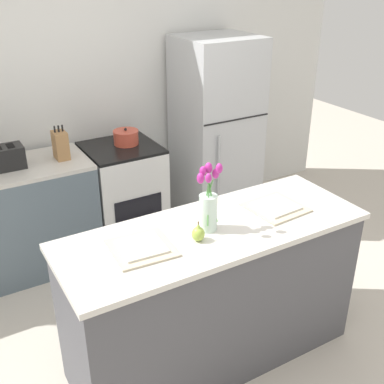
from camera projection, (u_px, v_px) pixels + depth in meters
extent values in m
plane|color=beige|center=(211.00, 354.00, 3.14)|extent=(10.00, 10.00, 0.00)
cube|color=silver|center=(88.00, 85.00, 4.09)|extent=(5.20, 0.08, 2.70)
cube|color=#4C4C51|center=(213.00, 297.00, 2.94)|extent=(1.76, 0.62, 0.91)
cube|color=beige|center=(214.00, 230.00, 2.73)|extent=(1.80, 0.66, 0.03)
cube|color=silver|center=(124.00, 196.00, 4.23)|extent=(0.60, 0.60, 0.88)
cube|color=black|center=(121.00, 148.00, 4.03)|extent=(0.60, 0.60, 0.02)
cube|color=black|center=(139.00, 213.00, 4.01)|extent=(0.42, 0.01, 0.29)
cube|color=#B7BABC|center=(216.00, 132.00, 4.47)|extent=(0.68, 0.64, 1.73)
cube|color=black|center=(237.00, 120.00, 4.13)|extent=(0.67, 0.01, 0.01)
cylinder|color=#B2B5B7|center=(219.00, 176.00, 4.24)|extent=(0.02, 0.02, 0.75)
cylinder|color=silver|center=(208.00, 213.00, 2.66)|extent=(0.10, 0.10, 0.21)
cylinder|color=#569E4C|center=(212.00, 199.00, 2.64)|extent=(0.05, 0.02, 0.25)
ellipsoid|color=#B22889|center=(216.00, 174.00, 2.59)|extent=(0.04, 0.04, 0.06)
cylinder|color=#569E4C|center=(208.00, 197.00, 2.63)|extent=(0.03, 0.04, 0.28)
ellipsoid|color=#B22889|center=(209.00, 168.00, 2.58)|extent=(0.04, 0.04, 0.06)
cylinder|color=#569E4C|center=(206.00, 198.00, 2.63)|extent=(0.03, 0.04, 0.28)
ellipsoid|color=#B22889|center=(203.00, 171.00, 2.56)|extent=(0.04, 0.04, 0.06)
cylinder|color=#569E4C|center=(206.00, 201.00, 2.62)|extent=(0.08, 0.02, 0.24)
ellipsoid|color=#B22889|center=(201.00, 178.00, 2.55)|extent=(0.04, 0.04, 0.06)
cylinder|color=#569E4C|center=(208.00, 201.00, 2.60)|extent=(0.05, 0.07, 0.27)
ellipsoid|color=#B22889|center=(208.00, 178.00, 2.50)|extent=(0.04, 0.04, 0.05)
cylinder|color=#569E4C|center=(211.00, 196.00, 2.61)|extent=(0.06, 0.06, 0.30)
ellipsoid|color=#B22889|center=(219.00, 168.00, 2.53)|extent=(0.04, 0.04, 0.06)
ellipsoid|color=#9EBC47|center=(198.00, 234.00, 2.58)|extent=(0.07, 0.07, 0.08)
cone|color=#9EBC47|center=(198.00, 227.00, 2.56)|extent=(0.04, 0.04, 0.03)
cylinder|color=brown|center=(198.00, 223.00, 2.55)|extent=(0.01, 0.01, 0.02)
cube|color=beige|center=(142.00, 248.00, 2.52)|extent=(0.34, 0.34, 0.01)
cube|color=silver|center=(142.00, 246.00, 2.51)|extent=(0.24, 0.24, 0.01)
cube|color=beige|center=(276.00, 208.00, 2.93)|extent=(0.34, 0.34, 0.01)
cube|color=silver|center=(276.00, 206.00, 2.92)|extent=(0.24, 0.24, 0.01)
cube|color=black|center=(6.00, 158.00, 3.58)|extent=(0.26, 0.18, 0.17)
cube|color=black|center=(10.00, 146.00, 3.56)|extent=(0.05, 0.11, 0.01)
cylinder|color=#CC4C38|center=(126.00, 138.00, 4.05)|extent=(0.21, 0.21, 0.11)
cylinder|color=#CC4C38|center=(126.00, 131.00, 4.03)|extent=(0.21, 0.21, 0.01)
sphere|color=black|center=(125.00, 129.00, 4.02)|extent=(0.02, 0.02, 0.02)
cube|color=#A37547|center=(61.00, 145.00, 3.74)|extent=(0.10, 0.14, 0.22)
cylinder|color=black|center=(55.00, 129.00, 3.66)|extent=(0.01, 0.01, 0.05)
cylinder|color=black|center=(58.00, 129.00, 3.68)|extent=(0.01, 0.01, 0.05)
cylinder|color=black|center=(62.00, 128.00, 3.69)|extent=(0.01, 0.01, 0.05)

